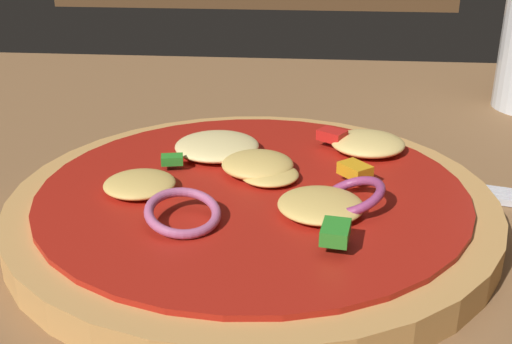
% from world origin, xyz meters
% --- Properties ---
extents(dining_table, '(1.35, 0.84, 0.04)m').
position_xyz_m(dining_table, '(0.00, 0.00, 0.02)').
color(dining_table, brown).
rests_on(dining_table, ground).
extents(pizza, '(0.26, 0.26, 0.03)m').
position_xyz_m(pizza, '(0.02, 0.03, 0.05)').
color(pizza, tan).
rests_on(pizza, dining_table).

